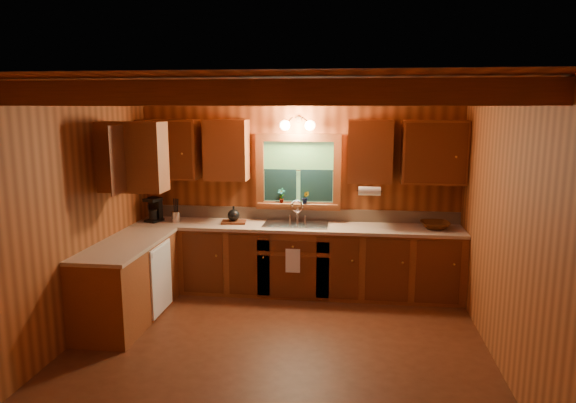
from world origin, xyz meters
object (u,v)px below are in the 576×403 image
(sink, at_px, (296,228))
(wicker_basket, at_px, (435,225))
(coffee_maker, at_px, (155,210))
(cutting_board, at_px, (234,222))

(sink, height_order, wicker_basket, sink)
(sink, distance_m, coffee_maker, 1.89)
(coffee_maker, bearing_deg, wicker_basket, 19.92)
(cutting_board, bearing_deg, sink, -7.00)
(coffee_maker, bearing_deg, cutting_board, 19.89)
(coffee_maker, height_order, cutting_board, coffee_maker)
(sink, height_order, coffee_maker, coffee_maker)
(sink, xyz_separation_m, wicker_basket, (1.74, 0.01, 0.09))
(sink, relative_size, cutting_board, 2.64)
(wicker_basket, bearing_deg, cutting_board, -179.68)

